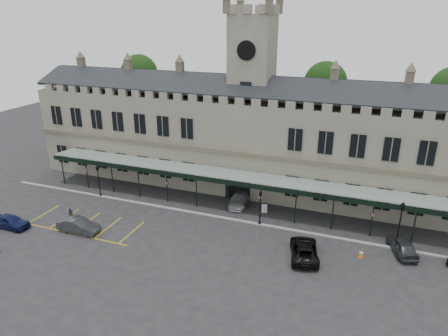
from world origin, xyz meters
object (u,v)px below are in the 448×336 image
(car_taxi, at_px, (239,199))
(car_van, at_px, (304,250))
(car_right_a, at_px, (402,246))
(car_left_a, at_px, (10,221))
(lamp_post_mid, at_px, (260,205))
(sign_board, at_px, (264,209))
(lamp_post_left, at_px, (98,178))
(traffic_cone, at_px, (361,254))
(station_building, at_px, (250,140))
(car_left_b, at_px, (79,225))
(lamp_post_right, at_px, (400,221))
(person_a, at_px, (71,216))
(clock_tower, at_px, (252,89))

(car_taxi, bearing_deg, car_van, -46.90)
(car_right_a, bearing_deg, car_left_a, -4.86)
(lamp_post_mid, relative_size, car_left_a, 0.93)
(sign_board, height_order, car_taxi, car_taxi)
(lamp_post_left, height_order, traffic_cone, lamp_post_left)
(lamp_post_left, bearing_deg, station_building, 31.52)
(car_left_b, bearing_deg, car_taxi, -50.15)
(lamp_post_mid, distance_m, lamp_post_right, 14.08)
(car_left_a, bearing_deg, lamp_post_mid, -69.34)
(lamp_post_mid, distance_m, car_left_b, 19.70)
(car_right_a, height_order, person_a, person_a)
(lamp_post_mid, height_order, traffic_cone, lamp_post_mid)
(sign_board, bearing_deg, person_a, -169.26)
(lamp_post_right, height_order, car_left_b, lamp_post_right)
(lamp_post_right, bearing_deg, car_right_a, -48.42)
(lamp_post_right, bearing_deg, traffic_cone, -138.16)
(car_van, xyz_separation_m, car_right_a, (8.87, 4.05, 0.02))
(clock_tower, xyz_separation_m, sign_board, (4.15, -7.50, -12.57))
(station_building, relative_size, car_left_b, 12.86)
(lamp_post_left, height_order, car_left_b, lamp_post_left)
(station_building, height_order, car_taxi, station_building)
(lamp_post_right, distance_m, person_a, 34.71)
(clock_tower, xyz_separation_m, car_left_b, (-13.36, -18.81, -12.34))
(traffic_cone, xyz_separation_m, car_taxi, (-14.67, 6.90, 0.36))
(clock_tower, height_order, car_left_b, clock_tower)
(person_a, bearing_deg, clock_tower, 6.19)
(station_building, height_order, car_left_b, station_building)
(clock_tower, relative_size, car_left_a, 5.59)
(station_building, distance_m, car_left_b, 23.70)
(lamp_post_right, bearing_deg, sign_board, 168.40)
(lamp_post_right, xyz_separation_m, car_left_a, (-39.48, -10.24, -2.32))
(station_building, distance_m, lamp_post_right, 21.46)
(station_building, relative_size, car_right_a, 13.06)
(traffic_cone, bearing_deg, clock_tower, 139.08)
(clock_tower, relative_size, car_taxi, 4.87)
(car_taxi, distance_m, car_right_a, 18.93)
(sign_board, xyz_separation_m, car_left_a, (-25.15, -13.18, 0.22))
(person_a, bearing_deg, lamp_post_mid, -22.88)
(traffic_cone, bearing_deg, station_building, 139.27)
(clock_tower, bearing_deg, traffic_cone, -40.92)
(car_van, distance_m, person_a, 25.69)
(car_left_b, distance_m, car_taxi, 18.73)
(station_building, height_order, lamp_post_mid, station_building)
(clock_tower, relative_size, car_left_b, 5.31)
(sign_board, height_order, car_van, car_van)
(clock_tower, bearing_deg, car_left_a, -135.43)
(car_left_a, relative_size, car_taxi, 0.87)
(car_taxi, bearing_deg, clock_tower, 91.39)
(car_left_a, xyz_separation_m, car_taxi, (21.64, 14.31, -0.02))
(lamp_post_right, distance_m, car_left_a, 40.85)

